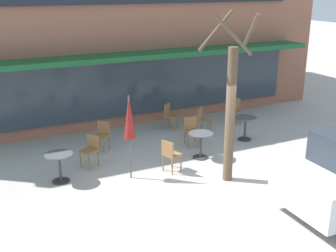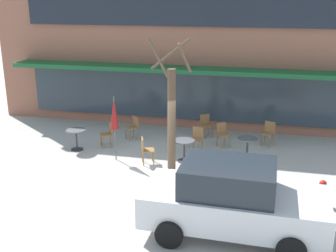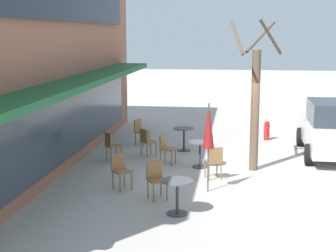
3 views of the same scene
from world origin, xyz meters
name	(u,v)px [view 2 (image 2 of 3)]	position (x,y,z in m)	size (l,w,h in m)	color
ground_plane	(140,188)	(0.00, 0.00, 0.00)	(80.00, 80.00, 0.00)	#ADA8A0
building_facade	(197,39)	(0.00, 9.96, 3.28)	(16.35, 9.10, 6.55)	#935B47
cafe_table_near_wall	(76,136)	(-3.12, 2.50, 0.52)	(0.70, 0.70, 0.76)	#333338
cafe_table_streetside	(184,147)	(0.86, 2.29, 0.52)	(0.70, 0.70, 0.76)	#333338
cafe_table_by_tree	(247,145)	(2.90, 2.97, 0.52)	(0.70, 0.70, 0.76)	#333338
patio_umbrella_green_folded	(114,114)	(-1.43, 1.93, 1.63)	(0.28, 0.28, 2.20)	#4C4C51
cafe_chair_0	(146,149)	(-0.35, 1.83, 0.53)	(0.52, 0.52, 0.89)	olive
cafe_chair_1	(206,124)	(1.20, 5.01, 0.53)	(0.56, 0.56, 0.89)	olive
cafe_chair_2	(223,133)	(1.95, 4.05, 0.53)	(0.56, 0.56, 0.89)	olive
cafe_chair_3	(197,137)	(1.11, 3.33, 0.53)	(0.48, 0.48, 0.89)	olive
cafe_chair_4	(133,126)	(-1.50, 4.11, 0.53)	(0.57, 0.57, 0.89)	olive
cafe_chair_5	(269,132)	(3.60, 4.56, 0.53)	(0.53, 0.53, 0.89)	olive
cafe_chair_6	(108,133)	(-2.14, 3.11, 0.53)	(0.55, 0.55, 0.89)	olive
parked_sedan	(232,199)	(2.77, -1.81, 0.88)	(4.24, 2.09, 1.76)	silver
street_tree	(172,119)	(0.76, 0.77, 1.93)	(1.26, 1.45, 4.23)	brown
fire_hydrant	(322,192)	(5.01, 0.16, 0.35)	(0.36, 0.20, 0.71)	red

